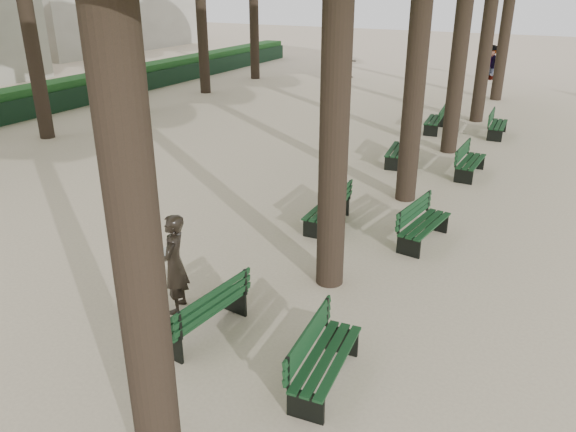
% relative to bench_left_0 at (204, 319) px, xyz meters
% --- Properties ---
extents(ground, '(120.00, 120.00, 0.00)m').
position_rel_bench_left_0_xyz_m(ground, '(-0.37, -0.47, -0.27)').
color(ground, beige).
rests_on(ground, ground).
extents(bench_left_0, '(0.77, 1.85, 0.92)m').
position_rel_bench_left_0_xyz_m(bench_left_0, '(0.00, 0.00, 0.00)').
color(bench_left_0, black).
rests_on(bench_left_0, ground).
extents(bench_left_1, '(0.63, 1.82, 0.92)m').
position_rel_bench_left_0_xyz_m(bench_left_1, '(0.00, 4.96, 0.00)').
color(bench_left_1, black).
rests_on(bench_left_1, ground).
extents(bench_left_2, '(0.80, 1.86, 0.92)m').
position_rel_bench_left_0_xyz_m(bench_left_2, '(-0.00, 10.44, 0.00)').
color(bench_left_2, black).
rests_on(bench_left_2, ground).
extents(bench_left_3, '(0.75, 1.85, 0.92)m').
position_rel_bench_left_0_xyz_m(bench_left_3, '(0.00, 15.01, 0.00)').
color(bench_left_3, black).
rests_on(bench_left_3, ground).
extents(bench_right_0, '(0.72, 1.84, 0.92)m').
position_rel_bench_left_0_xyz_m(bench_right_0, '(2.27, -0.21, 0.00)').
color(bench_right_0, black).
rests_on(bench_right_0, ground).
extents(bench_right_1, '(0.81, 1.86, 0.92)m').
position_rel_bench_left_0_xyz_m(bench_right_1, '(2.27, 5.08, 0.00)').
color(bench_right_1, black).
rests_on(bench_right_1, ground).
extents(bench_right_2, '(0.62, 1.82, 0.92)m').
position_rel_bench_left_0_xyz_m(bench_right_2, '(2.27, 10.25, 0.00)').
color(bench_right_2, black).
rests_on(bench_right_2, ground).
extents(bench_right_3, '(0.65, 1.82, 0.92)m').
position_rel_bench_left_0_xyz_m(bench_right_3, '(2.27, 15.35, 0.00)').
color(bench_right_3, black).
rests_on(bench_right_3, ground).
extents(man_with_map, '(0.73, 0.80, 1.80)m').
position_rel_bench_left_0_xyz_m(man_with_map, '(-0.84, 0.40, 0.63)').
color(man_with_map, black).
rests_on(man_with_map, ground).
extents(pedestrian_a, '(0.80, 0.88, 1.74)m').
position_rel_bench_left_0_xyz_m(pedestrian_a, '(-7.59, 25.35, 0.60)').
color(pedestrian_a, '#262628').
rests_on(pedestrian_a, ground).
extents(pedestrian_b, '(1.16, 1.15, 1.93)m').
position_rel_bench_left_0_xyz_m(pedestrian_b, '(-0.14, 28.49, 0.69)').
color(pedestrian_b, '#262628').
rests_on(pedestrian_b, ground).
extents(fence, '(0.08, 42.00, 0.90)m').
position_rel_bench_left_0_xyz_m(fence, '(-15.37, 10.53, 0.18)').
color(fence, black).
rests_on(fence, ground).
extents(hedge, '(1.20, 42.00, 1.20)m').
position_rel_bench_left_0_xyz_m(hedge, '(-16.07, 10.53, 0.33)').
color(hedge, '#194A1D').
rests_on(hedge, ground).
extents(building_far, '(12.00, 16.00, 7.00)m').
position_rel_bench_left_0_xyz_m(building_far, '(-33.37, 29.53, 3.23)').
color(building_far, '#B7B2A3').
rests_on(building_far, ground).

